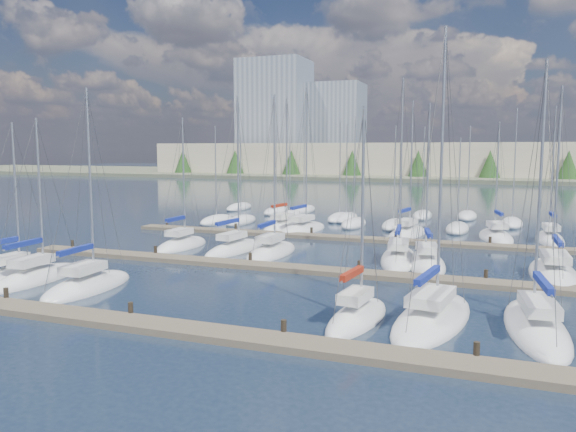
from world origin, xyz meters
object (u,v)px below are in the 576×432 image
(sailboat_m, at_px, (553,273))
(sailboat_f, at_px, (536,327))
(sailboat_n, at_px, (284,227))
(sailboat_e, at_px, (433,318))
(sailboat_h, at_px, (182,245))
(sailboat_c, at_px, (88,286))
(sailboat_k, at_px, (398,258))
(sailboat_j, at_px, (272,252))
(sailboat_i, at_px, (235,249))
(sailboat_l, at_px, (426,263))
(sailboat_a, at_px, (13,276))
(sailboat_b, at_px, (37,278))
(sailboat_q, at_px, (496,237))
(sailboat_p, at_px, (407,233))
(sailboat_o, at_px, (303,229))
(sailboat_d, at_px, (357,318))
(sailboat_r, at_px, (550,239))

(sailboat_m, height_order, sailboat_f, sailboat_m)
(sailboat_n, relative_size, sailboat_f, 1.10)
(sailboat_e, height_order, sailboat_h, sailboat_e)
(sailboat_c, distance_m, sailboat_n, 27.91)
(sailboat_k, bearing_deg, sailboat_j, 177.75)
(sailboat_n, bearing_deg, sailboat_h, -99.97)
(sailboat_j, xyz_separation_m, sailboat_i, (-3.30, 0.10, 0.01))
(sailboat_l, distance_m, sailboat_a, 27.73)
(sailboat_b, distance_m, sailboat_q, 38.81)
(sailboat_b, height_order, sailboat_p, sailboat_p)
(sailboat_b, relative_size, sailboat_f, 0.84)
(sailboat_a, bearing_deg, sailboat_o, 68.47)
(sailboat_e, height_order, sailboat_f, sailboat_e)
(sailboat_l, distance_m, sailboat_f, 14.48)
(sailboat_m, bearing_deg, sailboat_a, -159.57)
(sailboat_m, bearing_deg, sailboat_h, 177.00)
(sailboat_n, relative_size, sailboat_j, 1.08)
(sailboat_e, relative_size, sailboat_a, 1.38)
(sailboat_c, height_order, sailboat_j, sailboat_j)
(sailboat_l, xyz_separation_m, sailboat_i, (-15.24, 0.29, 0.02))
(sailboat_l, xyz_separation_m, sailboat_f, (6.48, -12.95, -0.00))
(sailboat_c, distance_m, sailboat_d, 16.44)
(sailboat_i, xyz_separation_m, sailboat_q, (19.77, 14.34, -0.02))
(sailboat_h, xyz_separation_m, sailboat_m, (28.46, -0.70, -0.01))
(sailboat_d, distance_m, sailboat_h, 23.95)
(sailboat_h, height_order, sailboat_i, sailboat_i)
(sailboat_j, bearing_deg, sailboat_f, -36.29)
(sailboat_a, distance_m, sailboat_i, 16.42)
(sailboat_f, bearing_deg, sailboat_c, 175.98)
(sailboat_a, xyz_separation_m, sailboat_k, (22.13, 14.48, 0.00))
(sailboat_o, xyz_separation_m, sailboat_m, (22.00, -13.40, -0.02))
(sailboat_j, distance_m, sailboat_k, 9.85)
(sailboat_b, xyz_separation_m, sailboat_l, (22.39, 13.33, 0.00))
(sailboat_f, xyz_separation_m, sailboat_q, (-1.95, 27.58, -0.01))
(sailboat_d, distance_m, sailboat_f, 8.10)
(sailboat_l, bearing_deg, sailboat_c, -153.95)
(sailboat_c, height_order, sailboat_a, sailboat_c)
(sailboat_f, xyz_separation_m, sailboat_r, (2.61, 27.83, 0.01))
(sailboat_i, height_order, sailboat_r, sailboat_i)
(sailboat_b, bearing_deg, sailboat_j, 48.80)
(sailboat_d, height_order, sailboat_i, sailboat_i)
(sailboat_m, bearing_deg, sailboat_c, -154.01)
(sailboat_e, relative_size, sailboat_i, 1.11)
(sailboat_l, height_order, sailboat_h, sailboat_l)
(sailboat_a, xyz_separation_m, sailboat_r, (33.36, 28.31, 0.01))
(sailboat_d, xyz_separation_m, sailboat_a, (-22.79, 1.02, -0.01))
(sailboat_k, bearing_deg, sailboat_q, 56.55)
(sailboat_d, height_order, sailboat_h, sailboat_h)
(sailboat_e, xyz_separation_m, sailboat_m, (6.27, 12.89, -0.01))
(sailboat_l, bearing_deg, sailboat_a, -162.87)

